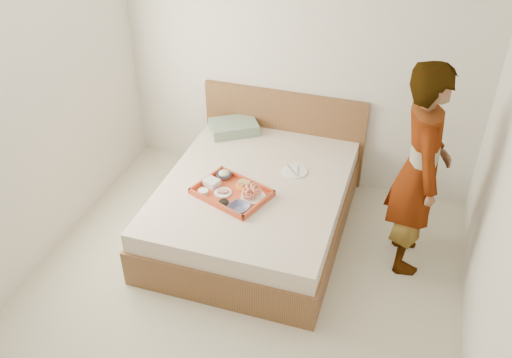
{
  "coord_description": "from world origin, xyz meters",
  "views": [
    {
      "loc": [
        1.09,
        -2.73,
        3.38
      ],
      "look_at": [
        -0.07,
        0.9,
        0.65
      ],
      "focal_mm": 38.76,
      "sensor_mm": 36.0,
      "label": 1
    }
  ],
  "objects": [
    {
      "name": "tray",
      "position": [
        -0.25,
        0.78,
        0.56
      ],
      "size": [
        0.72,
        0.62,
        0.05
      ],
      "primitive_type": "cube",
      "rotation": [
        0.0,
        0.0,
        -0.35
      ],
      "color": "#C4482C",
      "rests_on": "bed"
    },
    {
      "name": "cheese_round",
      "position": [
        -0.48,
        0.7,
        0.56
      ],
      "size": [
        0.11,
        0.11,
        0.03
      ],
      "primitive_type": "cylinder",
      "rotation": [
        0.0,
        0.0,
        -0.35
      ],
      "color": "white",
      "rests_on": "tray"
    },
    {
      "name": "meat_plate",
      "position": [
        -0.32,
        0.76,
        0.55
      ],
      "size": [
        0.19,
        0.19,
        0.01
      ],
      "primitive_type": "cylinder",
      "rotation": [
        0.0,
        0.0,
        -0.35
      ],
      "color": "white",
      "rests_on": "tray"
    },
    {
      "name": "plastic_tub",
      "position": [
        -0.45,
        0.83,
        0.57
      ],
      "size": [
        0.15,
        0.14,
        0.05
      ],
      "primitive_type": "cube",
      "rotation": [
        0.0,
        0.0,
        -0.35
      ],
      "color": "silver",
      "rests_on": "tray"
    },
    {
      "name": "salad_bowl",
      "position": [
        -0.39,
        0.97,
        0.57
      ],
      "size": [
        0.17,
        0.17,
        0.04
      ],
      "primitive_type": "imported",
      "rotation": [
        0.0,
        0.0,
        -0.35
      ],
      "color": "#191A46",
      "rests_on": "tray"
    },
    {
      "name": "prawn_plate",
      "position": [
        -0.06,
        0.78,
        0.55
      ],
      "size": [
        0.27,
        0.27,
        0.01
      ],
      "primitive_type": "cylinder",
      "rotation": [
        0.0,
        0.0,
        -0.35
      ],
      "color": "white",
      "rests_on": "tray"
    },
    {
      "name": "navy_bowl_big",
      "position": [
        -0.11,
        0.58,
        0.57
      ],
      "size": [
        0.22,
        0.22,
        0.04
      ],
      "primitive_type": "imported",
      "rotation": [
        0.0,
        0.0,
        -0.35
      ],
      "color": "#191A46",
      "rests_on": "tray"
    },
    {
      "name": "wall_left",
      "position": [
        -1.75,
        0.0,
        1.3
      ],
      "size": [
        0.01,
        4.0,
        2.6
      ],
      "primitive_type": "cube",
      "color": "silver",
      "rests_on": "ground"
    },
    {
      "name": "ground",
      "position": [
        0.0,
        0.0,
        0.0
      ],
      "size": [
        3.5,
        4.0,
        0.01
      ],
      "primitive_type": "cube",
      "color": "beige",
      "rests_on": "ground"
    },
    {
      "name": "person",
      "position": [
        1.23,
        1.05,
        0.92
      ],
      "size": [
        0.56,
        0.74,
        1.83
      ],
      "primitive_type": "imported",
      "rotation": [
        0.0,
        0.0,
        1.76
      ],
      "color": "silver",
      "rests_on": "ground"
    },
    {
      "name": "wall_right",
      "position": [
        1.75,
        0.0,
        1.3
      ],
      "size": [
        0.01,
        4.0,
        2.6
      ],
      "primitive_type": "cube",
      "color": "silver",
      "rests_on": "ground"
    },
    {
      "name": "pillow",
      "position": [
        -0.58,
        1.77,
        0.59
      ],
      "size": [
        0.55,
        0.51,
        0.11
      ],
      "primitive_type": "cube",
      "rotation": [
        0.0,
        0.0,
        0.56
      ],
      "color": "gray",
      "rests_on": "bed"
    },
    {
      "name": "headboard",
      "position": [
        -0.12,
        1.97,
        0.47
      ],
      "size": [
        1.65,
        0.06,
        0.95
      ],
      "primitive_type": "cube",
      "color": "brown",
      "rests_on": "ground"
    },
    {
      "name": "dinner_plate",
      "position": [
        0.18,
        1.27,
        0.54
      ],
      "size": [
        0.3,
        0.3,
        0.01
      ],
      "primitive_type": "cylinder",
      "rotation": [
        0.0,
        0.0,
        0.39
      ],
      "color": "white",
      "rests_on": "bed"
    },
    {
      "name": "wall_back",
      "position": [
        0.0,
        2.0,
        1.3
      ],
      "size": [
        3.5,
        0.01,
        2.6
      ],
      "primitive_type": "cube",
      "color": "silver",
      "rests_on": "ground"
    },
    {
      "name": "bed",
      "position": [
        -0.12,
        1.0,
        0.27
      ],
      "size": [
        1.65,
        2.0,
        0.53
      ],
      "primitive_type": "cube",
      "color": "brown",
      "rests_on": "ground"
    },
    {
      "name": "sauce_dish",
      "position": [
        -0.26,
        0.61,
        0.56
      ],
      "size": [
        0.11,
        0.11,
        0.03
      ],
      "primitive_type": "cylinder",
      "rotation": [
        0.0,
        0.0,
        -0.35
      ],
      "color": "black",
      "rests_on": "tray"
    },
    {
      "name": "bread_plate",
      "position": [
        -0.18,
        0.9,
        0.55
      ],
      "size": [
        0.19,
        0.19,
        0.01
      ],
      "primitive_type": "cylinder",
      "rotation": [
        0.0,
        0.0,
        -0.35
      ],
      "color": "orange",
      "rests_on": "tray"
    }
  ]
}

